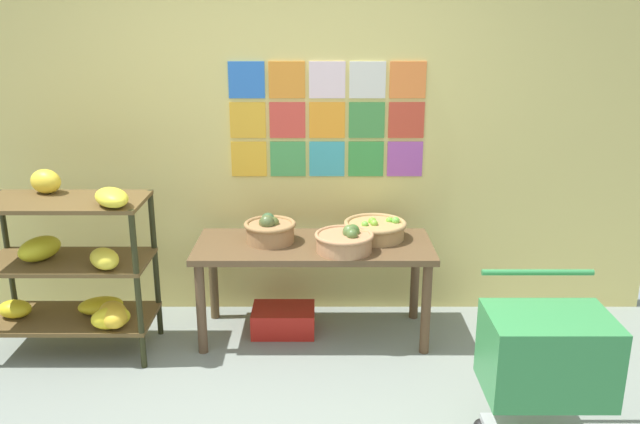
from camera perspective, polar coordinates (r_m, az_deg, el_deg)
back_wall_with_art at (r=4.48m, az=-3.03°, el=7.77°), size 5.10×0.07×2.69m
banana_shelf_unit at (r=4.28m, az=-20.34°, el=-4.32°), size 0.99×0.56×1.14m
display_table at (r=4.24m, az=-0.47°, el=-3.76°), size 1.51×0.61×0.64m
fruit_basket_right at (r=4.06m, az=2.24°, el=-2.49°), size 0.37×0.37×0.17m
fruit_basket_left at (r=4.23m, az=-4.28°, el=-1.52°), size 0.33×0.33×0.19m
fruit_basket_back_right at (r=4.31m, az=4.87°, el=-1.46°), size 0.41×0.41×0.14m
produce_crate_under_table at (r=4.47m, az=-3.05°, el=-9.29°), size 0.41×0.30×0.17m
shopping_cart at (r=3.31m, az=19.02°, el=-11.99°), size 0.57×0.44×0.86m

